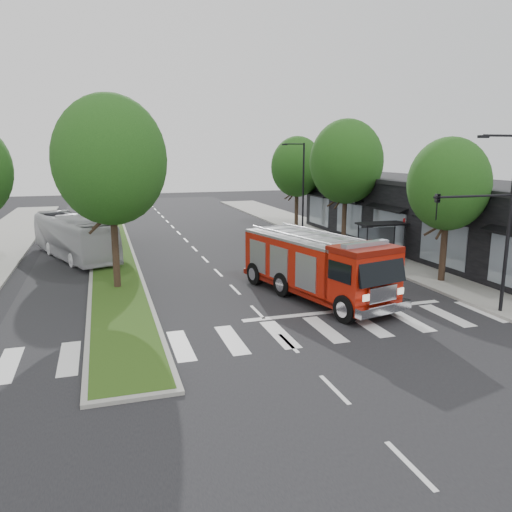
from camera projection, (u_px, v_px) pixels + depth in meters
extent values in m
plane|color=black|center=(257.00, 312.00, 22.95)|extent=(140.00, 140.00, 0.00)
cube|color=gray|center=(381.00, 253.00, 35.91)|extent=(5.00, 80.00, 0.15)
cube|color=gray|center=(112.00, 248.00, 38.02)|extent=(3.00, 50.00, 0.14)
cube|color=#234413|center=(112.00, 247.00, 38.00)|extent=(2.60, 49.50, 0.02)
cube|color=black|center=(437.00, 217.00, 36.72)|extent=(8.00, 30.00, 5.00)
cylinder|color=black|center=(367.00, 246.00, 32.46)|extent=(0.08, 0.08, 2.50)
cylinder|color=black|center=(404.00, 243.00, 33.27)|extent=(0.08, 0.08, 2.50)
cylinder|color=black|center=(358.00, 242.00, 33.58)|extent=(0.08, 0.08, 2.50)
cylinder|color=black|center=(394.00, 240.00, 34.39)|extent=(0.08, 0.08, 2.50)
cube|color=black|center=(382.00, 224.00, 33.16)|extent=(3.20, 1.60, 0.12)
cube|color=#8C99A5|center=(376.00, 240.00, 34.07)|extent=(2.80, 0.04, 1.80)
cube|color=black|center=(380.00, 253.00, 33.57)|extent=(2.40, 0.40, 0.08)
cylinder|color=black|center=(443.00, 250.00, 27.77)|extent=(0.36, 0.36, 3.74)
ellipsoid|color=#13350E|center=(449.00, 184.00, 27.03)|extent=(4.40, 4.40, 5.06)
cylinder|color=black|center=(344.00, 218.00, 38.92)|extent=(0.36, 0.36, 4.40)
ellipsoid|color=#13350E|center=(346.00, 162.00, 38.04)|extent=(5.60, 5.60, 6.44)
cylinder|color=black|center=(296.00, 207.00, 48.32)|extent=(0.36, 0.36, 3.96)
ellipsoid|color=#13350E|center=(297.00, 167.00, 47.53)|extent=(5.00, 5.00, 5.75)
cylinder|color=black|center=(115.00, 247.00, 26.34)|extent=(0.36, 0.36, 4.62)
ellipsoid|color=#13350E|center=(110.00, 160.00, 25.42)|extent=(5.80, 5.80, 6.67)
cylinder|color=black|center=(110.00, 217.00, 39.45)|extent=(0.36, 0.36, 4.40)
ellipsoid|color=#13350E|center=(106.00, 162.00, 38.57)|extent=(5.60, 5.60, 6.44)
cylinder|color=black|center=(509.00, 227.00, 21.91)|extent=(0.16, 0.16, 8.00)
cylinder|color=black|center=(501.00, 136.00, 20.85)|extent=(1.80, 0.10, 0.10)
cube|color=black|center=(483.00, 137.00, 20.60)|extent=(0.45, 0.20, 0.12)
cylinder|color=black|center=(474.00, 196.00, 21.04)|extent=(4.00, 0.10, 0.10)
imported|color=black|center=(437.00, 207.00, 20.60)|extent=(0.18, 0.22, 1.10)
cylinder|color=black|center=(303.00, 189.00, 43.87)|extent=(0.16, 0.16, 8.00)
cylinder|color=black|center=(294.00, 144.00, 42.81)|extent=(1.80, 0.10, 0.10)
cube|color=black|center=(285.00, 145.00, 42.56)|extent=(0.45, 0.20, 0.12)
cube|color=#670E05|center=(314.00, 286.00, 25.28)|extent=(5.06, 9.89, 0.28)
cube|color=#9F1608|center=(304.00, 260.00, 25.80)|extent=(4.51, 7.70, 2.26)
cube|color=#9F1608|center=(364.00, 278.00, 22.11)|extent=(3.24, 2.66, 2.37)
cube|color=#B2B2B7|center=(305.00, 237.00, 25.55)|extent=(4.51, 7.70, 0.14)
cylinder|color=#B2B2B7|center=(288.00, 235.00, 24.99)|extent=(1.77, 6.60, 0.11)
cylinder|color=#B2B2B7|center=(320.00, 231.00, 26.02)|extent=(1.77, 6.60, 0.11)
cube|color=silver|center=(384.00, 309.00, 21.25)|extent=(2.94, 1.10, 0.40)
cube|color=#8C99A5|center=(365.00, 244.00, 21.80)|extent=(2.51, 0.99, 0.20)
cylinder|color=black|center=(346.00, 309.00, 21.40)|extent=(0.69, 1.30, 1.24)
cylinder|color=black|center=(389.00, 300.00, 22.73)|extent=(0.69, 1.30, 1.24)
cylinder|color=black|center=(283.00, 284.00, 25.36)|extent=(0.69, 1.30, 1.24)
cylinder|color=black|center=(323.00, 278.00, 26.69)|extent=(0.69, 1.30, 1.24)
cylinder|color=black|center=(255.00, 274.00, 27.63)|extent=(0.69, 1.30, 1.24)
cylinder|color=black|center=(294.00, 268.00, 28.95)|extent=(0.69, 1.30, 1.24)
imported|color=silver|center=(74.00, 237.00, 34.40)|extent=(6.12, 10.95, 2.99)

